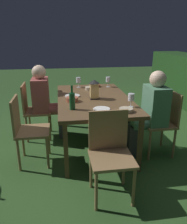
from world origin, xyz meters
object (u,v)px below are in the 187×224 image
object	(u,v)px
chair_side_left_b	(27,128)
person_in_green	(150,110)
green_bottle_on_table	(72,101)
wine_glass_a	(78,80)
plate_a	(102,109)
bowl_salad	(96,85)
bowl_bread	(72,99)
bowl_dip	(90,88)
chair_head_far	(110,151)
chair_side_left_a	(33,108)
wine_glass_b	(108,80)
plate_b	(72,96)
dining_table	(94,101)
wine_glass_c	(131,98)
bowl_olives	(126,110)
lantern_centerpiece	(94,88)
chair_side_right_b	(163,120)
person_in_rust	(45,98)

from	to	relation	value
chair_side_left_b	person_in_green	bearing A→B (deg)	90.00
green_bottle_on_table	wine_glass_a	xyz separation A→B (m)	(-1.15, 0.17, 0.01)
plate_a	bowl_salad	bearing A→B (deg)	174.05
chair_side_left_b	bowl_bread	xyz separation A→B (m)	(-0.23, 0.58, 0.28)
bowl_dip	chair_head_far	bearing A→B (deg)	-0.26
plate_a	green_bottle_on_table	bearing A→B (deg)	-100.99
chair_side_left_a	wine_glass_b	world-z (taller)	wine_glass_b
green_bottle_on_table	wine_glass_b	xyz separation A→B (m)	(-1.11, 0.67, 0.01)
chair_side_left_b	plate_a	size ratio (longest dim) A/B	4.32
chair_side_left_a	green_bottle_on_table	distance (m)	1.10
plate_b	bowl_salad	bearing A→B (deg)	142.37
dining_table	wine_glass_c	size ratio (longest dim) A/B	10.12
wine_glass_b	plate_a	xyz separation A→B (m)	(1.18, -0.33, -0.11)
plate_a	chair_side_left_b	bearing A→B (deg)	-100.45
green_bottle_on_table	wine_glass_a	size ratio (longest dim) A/B	1.72
bowl_bread	bowl_salad	distance (m)	0.94
bowl_olives	wine_glass_b	bearing A→B (deg)	177.11
chair_side_left_b	lantern_centerpiece	distance (m)	1.03
chair_side_left_b	bowl_bread	world-z (taller)	chair_side_left_b
wine_glass_c	green_bottle_on_table	bearing A→B (deg)	-91.15
chair_side_right_b	chair_side_left_b	bearing A→B (deg)	-90.00
chair_side_right_b	lantern_centerpiece	xyz separation A→B (m)	(-0.33, -0.89, 0.39)
wine_glass_b	bowl_salad	world-z (taller)	wine_glass_b
plate_b	plate_a	bearing A→B (deg)	24.88
chair_side_left_a	plate_a	world-z (taller)	chair_side_left_a
wine_glass_b	plate_b	size ratio (longest dim) A/B	0.79
bowl_bread	bowl_salad	world-z (taller)	bowl_bread
bowl_olives	bowl_dip	xyz separation A→B (m)	(-1.12, -0.27, 0.00)
chair_side_left_a	green_bottle_on_table	xyz separation A→B (m)	(0.87, 0.56, 0.35)
bowl_olives	bowl_dip	bearing A→B (deg)	-166.35
chair_side_left_b	chair_side_left_a	world-z (taller)	same
person_in_green	bowl_bread	xyz separation A→B (m)	(-0.23, -1.01, 0.12)
person_in_green	wine_glass_a	bearing A→B (deg)	-140.88
green_bottle_on_table	plate_a	bearing A→B (deg)	79.01
lantern_centerpiece	bowl_bread	bearing A→B (deg)	-72.73
wine_glass_c	chair_head_far	bearing A→B (deg)	-32.66
chair_head_far	chair_side_left_a	distance (m)	1.74
wine_glass_b	plate_a	distance (m)	1.23
chair_side_right_b	bowl_dip	world-z (taller)	chair_side_right_b
chair_side_right_b	plate_a	world-z (taller)	chair_side_right_b
lantern_centerpiece	green_bottle_on_table	distance (m)	0.54
green_bottle_on_table	chair_head_far	bearing A→B (deg)	27.99
person_in_rust	plate_a	world-z (taller)	person_in_rust
chair_head_far	bowl_dip	world-z (taller)	chair_head_far
plate_a	plate_b	xyz separation A→B (m)	(-0.66, -0.31, 0.00)
lantern_centerpiece	wine_glass_c	bearing A→B (deg)	41.05
chair_side_right_b	wine_glass_c	world-z (taller)	wine_glass_c
person_in_green	bowl_salad	world-z (taller)	person_in_green
bowl_bread	green_bottle_on_table	bearing A→B (deg)	-3.31
wine_glass_a	wine_glass_b	world-z (taller)	same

